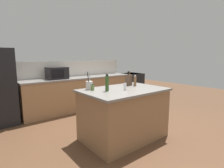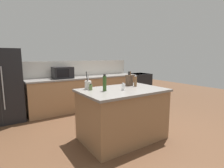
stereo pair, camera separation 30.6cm
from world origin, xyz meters
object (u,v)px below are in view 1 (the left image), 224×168
object	(u,v)px
knife_block	(129,80)
utensil_crock	(89,85)
pepper_grinder	(135,81)
microwave	(57,73)
salt_shaker	(125,87)
range_oven	(131,86)
spice_jar_oregano	(93,87)
olive_oil_bottle	(107,83)

from	to	relation	value
knife_block	utensil_crock	distance (m)	0.88
pepper_grinder	microwave	bearing A→B (deg)	110.92
salt_shaker	range_oven	bearing A→B (deg)	43.24
range_oven	salt_shaker	distance (m)	3.36
knife_block	spice_jar_oregano	xyz separation A→B (m)	(-0.87, 0.00, -0.06)
pepper_grinder	spice_jar_oregano	world-z (taller)	pepper_grinder
knife_block	salt_shaker	size ratio (longest dim) A/B	2.25
utensil_crock	spice_jar_oregano	size ratio (longest dim) A/B	2.83
knife_block	pepper_grinder	bearing A→B (deg)	-82.08
microwave	spice_jar_oregano	distance (m)	1.96
olive_oil_bottle	knife_block	bearing A→B (deg)	16.15
knife_block	salt_shaker	distance (m)	0.51
range_oven	knife_block	bearing A→B (deg)	-135.96
utensil_crock	olive_oil_bottle	distance (m)	0.36
olive_oil_bottle	pepper_grinder	xyz separation A→B (m)	(0.76, 0.08, -0.04)
microwave	olive_oil_bottle	bearing A→B (deg)	-89.18
utensil_crock	olive_oil_bottle	world-z (taller)	utensil_crock
utensil_crock	olive_oil_bottle	xyz separation A→B (m)	(0.16, -0.32, 0.05)
microwave	spice_jar_oregano	size ratio (longest dim) A/B	4.60
microwave	utensil_crock	xyz separation A→B (m)	(-0.13, -1.84, -0.07)
salt_shaker	pepper_grinder	xyz separation A→B (m)	(0.45, 0.19, 0.04)
range_oven	olive_oil_bottle	size ratio (longest dim) A/B	3.16
utensil_crock	salt_shaker	distance (m)	0.64
range_oven	microwave	size ratio (longest dim) A/B	1.77
spice_jar_oregano	knife_block	bearing A→B (deg)	-0.20
olive_oil_bottle	spice_jar_oregano	size ratio (longest dim) A/B	2.57
microwave	knife_block	size ratio (longest dim) A/B	1.80
knife_block	pepper_grinder	world-z (taller)	knife_block
utensil_crock	olive_oil_bottle	bearing A→B (deg)	-63.59
utensil_crock	spice_jar_oregano	bearing A→B (deg)	-89.99
pepper_grinder	knife_block	bearing A→B (deg)	112.59
spice_jar_oregano	salt_shaker	bearing A→B (deg)	-34.37
range_oven	utensil_crock	bearing A→B (deg)	-147.56
knife_block	pepper_grinder	size ratio (longest dim) A/B	1.34
salt_shaker	spice_jar_oregano	world-z (taller)	salt_shaker
olive_oil_bottle	salt_shaker	size ratio (longest dim) A/B	2.26
salt_shaker	pepper_grinder	world-z (taller)	pepper_grinder
olive_oil_bottle	pepper_grinder	bearing A→B (deg)	5.80
microwave	olive_oil_bottle	distance (m)	2.16
olive_oil_bottle	microwave	bearing A→B (deg)	90.82
knife_block	salt_shaker	world-z (taller)	knife_block
salt_shaker	utensil_crock	bearing A→B (deg)	137.35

